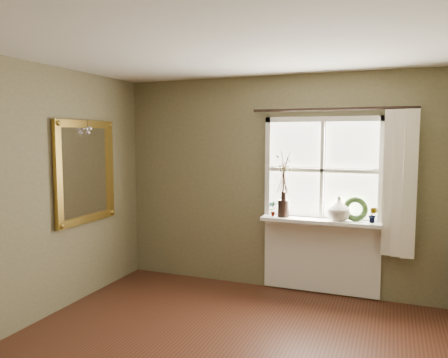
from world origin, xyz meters
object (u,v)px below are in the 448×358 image
dark_jug (283,208)px  wreath (355,212)px  gilt_mirror (86,171)px  cream_vase (339,208)px

dark_jug → wreath: bearing=2.8°
gilt_mirror → cream_vase: bearing=19.5°
dark_jug → wreath: (0.82, 0.04, 0.00)m
dark_jug → cream_vase: 0.64m
gilt_mirror → wreath: bearing=19.1°
cream_vase → dark_jug: bearing=180.0°
cream_vase → gilt_mirror: size_ratio=0.24×
wreath → gilt_mirror: size_ratio=0.24×
cream_vase → wreath: (0.18, 0.04, -0.03)m
cream_vase → gilt_mirror: 2.92m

